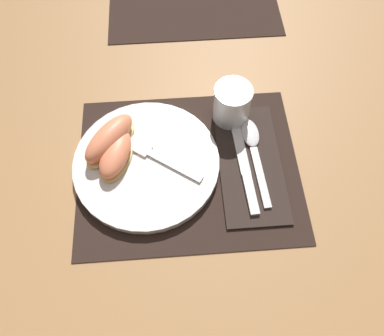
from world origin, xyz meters
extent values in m
plane|color=#A37547|center=(0.00, 0.00, 0.00)|extent=(3.00, 3.00, 0.00)
cube|color=black|center=(0.00, 0.00, 0.00)|extent=(0.42, 0.33, 0.00)
cylinder|color=white|center=(-0.08, 0.01, 0.01)|extent=(0.27, 0.27, 0.02)
cylinder|color=silver|center=(0.09, 0.11, 0.04)|extent=(0.07, 0.07, 0.08)
cylinder|color=yellow|center=(0.09, 0.11, 0.02)|extent=(0.06, 0.06, 0.04)
cube|color=#2D231E|center=(0.12, 0.00, 0.01)|extent=(0.12, 0.26, 0.00)
cube|color=silver|center=(0.11, -0.07, 0.01)|extent=(0.02, 0.08, 0.01)
cube|color=silver|center=(0.10, 0.03, 0.01)|extent=(0.03, 0.12, 0.01)
cube|color=silver|center=(0.13, -0.03, 0.01)|extent=(0.02, 0.13, 0.01)
ellipsoid|color=silver|center=(0.13, 0.06, 0.01)|extent=(0.04, 0.07, 0.01)
cube|color=silver|center=(-0.03, -0.01, 0.02)|extent=(0.10, 0.08, 0.00)
cube|color=silver|center=(-0.10, 0.05, 0.02)|extent=(0.07, 0.06, 0.00)
ellipsoid|color=#F4DB84|center=(-0.14, 0.05, 0.02)|extent=(0.12, 0.13, 0.01)
ellipsoid|color=#F4845B|center=(-0.14, 0.05, 0.04)|extent=(0.11, 0.13, 0.05)
ellipsoid|color=#F4DB84|center=(-0.13, 0.02, 0.02)|extent=(0.08, 0.12, 0.01)
ellipsoid|color=#F4845B|center=(-0.13, 0.02, 0.04)|extent=(0.08, 0.11, 0.04)
camera|label=1|loc=(-0.02, -0.33, 0.63)|focal=35.00mm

